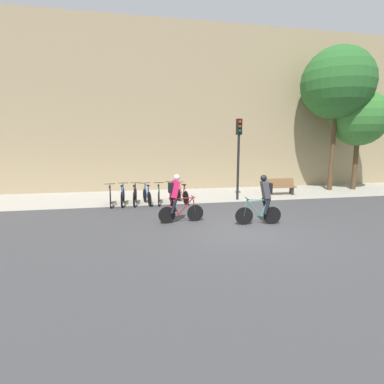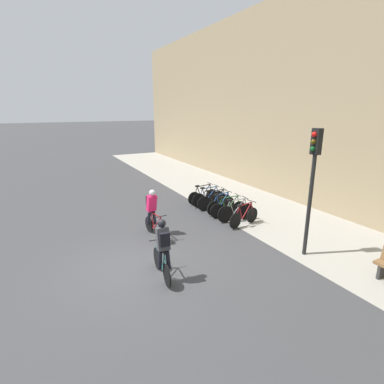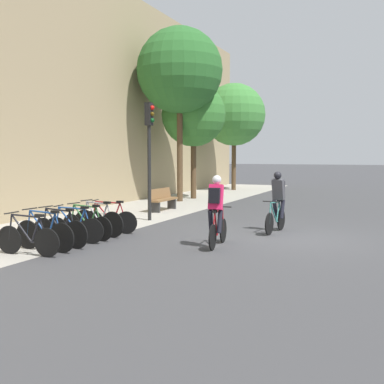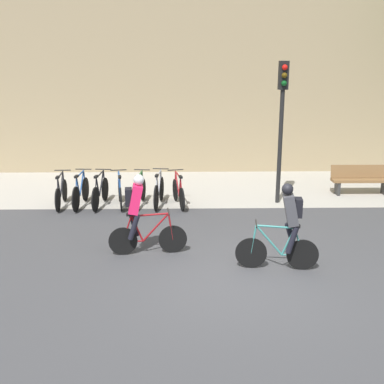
{
  "view_description": "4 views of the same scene",
  "coord_description": "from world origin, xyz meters",
  "views": [
    {
      "loc": [
        -3.53,
        -9.02,
        2.85
      ],
      "look_at": [
        -1.03,
        3.29,
        0.76
      ],
      "focal_mm": 28.0,
      "sensor_mm": 36.0,
      "label": 1
    },
    {
      "loc": [
        7.7,
        -2.2,
        4.54
      ],
      "look_at": [
        -2.14,
        2.97,
        1.4
      ],
      "focal_mm": 28.0,
      "sensor_mm": 36.0,
      "label": 2
    },
    {
      "loc": [
        -12.79,
        -2.63,
        2.23
      ],
      "look_at": [
        -0.75,
        2.46,
        1.22
      ],
      "focal_mm": 45.0,
      "sensor_mm": 36.0,
      "label": 3
    },
    {
      "loc": [
        -1.07,
        -8.28,
        4.03
      ],
      "look_at": [
        -0.85,
        3.6,
        0.73
      ],
      "focal_mm": 45.0,
      "sensor_mm": 36.0,
      "label": 4
    }
  ],
  "objects": [
    {
      "name": "parked_bike_1",
      "position": [
        -3.97,
        4.81,
        0.41
      ],
      "size": [
        0.46,
        1.73,
        0.98
      ],
      "color": "black",
      "rests_on": "ground"
    },
    {
      "name": "parked_bike_2",
      "position": [
        -3.41,
        4.81,
        0.4
      ],
      "size": [
        0.46,
        1.73,
        0.97
      ],
      "color": "black",
      "rests_on": "ground"
    },
    {
      "name": "parked_bike_6",
      "position": [
        -1.21,
        4.81,
        0.39
      ],
      "size": [
        0.5,
        1.61,
        0.95
      ],
      "color": "black",
      "rests_on": "ground"
    },
    {
      "name": "parked_bike_0",
      "position": [
        -4.51,
        4.81,
        0.39
      ],
      "size": [
        0.46,
        1.66,
        0.96
      ],
      "color": "black",
      "rests_on": "ground"
    },
    {
      "name": "traffic_light_pole",
      "position": [
        1.66,
        5.04,
        2.74
      ],
      "size": [
        0.26,
        0.3,
        3.98
      ],
      "color": "black",
      "rests_on": "ground"
    },
    {
      "name": "cyclist_pink",
      "position": [
        -2.01,
        1.29,
        0.95
      ],
      "size": [
        1.66,
        0.48,
        1.75
      ],
      "color": "black",
      "rests_on": "ground"
    },
    {
      "name": "parked_bike_3",
      "position": [
        -2.86,
        4.81,
        0.39
      ],
      "size": [
        0.46,
        1.6,
        0.96
      ],
      "color": "black",
      "rests_on": "ground"
    },
    {
      "name": "bench",
      "position": [
        4.38,
        5.9,
        0.47
      ],
      "size": [
        1.82,
        0.44,
        0.89
      ],
      "color": "brown",
      "rests_on": "ground"
    },
    {
      "name": "building_facade",
      "position": [
        0.0,
        9.3,
        4.88
      ],
      "size": [
        44.0,
        0.6,
        9.75
      ],
      "primitive_type": "cube",
      "color": "#9E8966",
      "rests_on": "ground"
    },
    {
      "name": "street_tree_1",
      "position": [
        9.82,
        6.85,
        4.25
      ],
      "size": [
        3.24,
        3.24,
        5.89
      ],
      "color": "#4C3823",
      "rests_on": "ground"
    },
    {
      "name": "street_tree_0",
      "position": [
        8.2,
        6.88,
        6.18
      ],
      "size": [
        4.06,
        4.06,
        8.23
      ],
      "color": "#4C3823",
      "rests_on": "ground"
    },
    {
      "name": "parked_bike_5",
      "position": [
        -1.76,
        4.82,
        0.41
      ],
      "size": [
        0.46,
        1.68,
        0.99
      ],
      "color": "black",
      "rests_on": "ground"
    },
    {
      "name": "kerb_strip",
      "position": [
        0.0,
        6.75,
        0.0
      ],
      "size": [
        44.0,
        4.5,
        0.01
      ],
      "primitive_type": "cube",
      "color": "#A39E93",
      "rests_on": "ground"
    },
    {
      "name": "street_tree_2",
      "position": [
        16.33,
        6.81,
        4.74
      ],
      "size": [
        3.91,
        3.91,
        6.71
      ],
      "color": "#4C3823",
      "rests_on": "ground"
    },
    {
      "name": "ground",
      "position": [
        0.0,
        0.0,
        0.0
      ],
      "size": [
        200.0,
        200.0,
        0.0
      ],
      "primitive_type": "plane",
      "color": "#3D3D3F"
    },
    {
      "name": "cyclist_grey",
      "position": [
        0.93,
        0.48,
        0.95
      ],
      "size": [
        1.63,
        0.48,
        1.75
      ],
      "color": "black",
      "rests_on": "ground"
    },
    {
      "name": "parked_bike_4",
      "position": [
        -2.31,
        4.81,
        0.39
      ],
      "size": [
        0.46,
        1.69,
        0.96
      ],
      "color": "black",
      "rests_on": "ground"
    }
  ]
}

